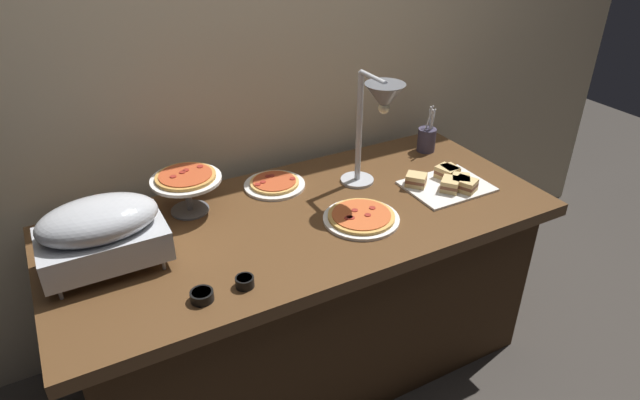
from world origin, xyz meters
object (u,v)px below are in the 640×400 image
object	(u,v)px
pizza_plate_front	(361,217)
sauce_cup_near	(202,295)
heat_lamp	(379,108)
sandwich_platter	(448,182)
utensil_holder	(427,139)
pizza_plate_raised_stand	(186,182)
chafing_dish	(101,231)
sauce_cup_far	(245,282)
pizza_plate_center	(274,184)

from	to	relation	value
pizza_plate_front	sauce_cup_near	xyz separation A→B (m)	(-0.66, -0.15, 0.00)
heat_lamp	sandwich_platter	xyz separation A→B (m)	(0.30, -0.09, -0.35)
sauce_cup_near	utensil_holder	distance (m)	1.37
heat_lamp	pizza_plate_raised_stand	size ratio (longest dim) A/B	1.82
chafing_dish	sandwich_platter	size ratio (longest dim) A/B	1.17
heat_lamp	pizza_plate_front	bearing A→B (deg)	-137.21
pizza_plate_front	sauce_cup_near	distance (m)	0.68
pizza_plate_front	sauce_cup_near	bearing A→B (deg)	-166.96
pizza_plate_raised_stand	sandwich_platter	world-z (taller)	pizza_plate_raised_stand
heat_lamp	utensil_holder	world-z (taller)	heat_lamp
chafing_dish	utensil_holder	bearing A→B (deg)	8.58
sauce_cup_near	sauce_cup_far	xyz separation A→B (m)	(0.14, -0.00, 0.00)
heat_lamp	sauce_cup_near	size ratio (longest dim) A/B	6.71
sandwich_platter	chafing_dish	bearing A→B (deg)	175.49
pizza_plate_front	sandwich_platter	world-z (taller)	sandwich_platter
sauce_cup_near	utensil_holder	xyz separation A→B (m)	(1.26, 0.53, 0.04)
chafing_dish	pizza_plate_front	distance (m)	0.91
sauce_cup_near	pizza_plate_raised_stand	bearing A→B (deg)	76.93
pizza_plate_center	sandwich_platter	distance (m)	0.72
pizza_plate_raised_stand	utensil_holder	size ratio (longest dim) A/B	1.18
pizza_plate_center	chafing_dish	bearing A→B (deg)	-161.15
pizza_plate_raised_stand	utensil_holder	bearing A→B (deg)	0.22
sauce_cup_far	pizza_plate_front	bearing A→B (deg)	16.38
pizza_plate_center	sauce_cup_near	bearing A→B (deg)	-131.65
pizza_plate_center	sauce_cup_far	world-z (taller)	sauce_cup_far
sandwich_platter	sauce_cup_far	world-z (taller)	sandwich_platter
pizza_plate_center	pizza_plate_raised_stand	size ratio (longest dim) A/B	0.96
heat_lamp	sauce_cup_near	distance (m)	0.94
sauce_cup_far	heat_lamp	bearing A→B (deg)	23.47
pizza_plate_center	pizza_plate_raised_stand	xyz separation A→B (m)	(-0.37, -0.02, 0.12)
sandwich_platter	pizza_plate_raised_stand	bearing A→B (deg)	161.96
sauce_cup_far	sandwich_platter	bearing A→B (deg)	11.74
pizza_plate_raised_stand	sandwich_platter	size ratio (longest dim) A/B	0.79
chafing_dish	pizza_plate_raised_stand	world-z (taller)	chafing_dish
heat_lamp	sauce_cup_far	xyz separation A→B (m)	(-0.68, -0.29, -0.35)
sauce_cup_near	chafing_dish	bearing A→B (deg)	125.30
pizza_plate_center	sauce_cup_far	bearing A→B (deg)	-122.51
sauce_cup_near	sauce_cup_far	world-z (taller)	sauce_cup_far
chafing_dish	pizza_plate_front	bearing A→B (deg)	-9.90
pizza_plate_raised_stand	sauce_cup_far	xyz separation A→B (m)	(0.02, -0.53, -0.11)
sandwich_platter	sauce_cup_far	size ratio (longest dim) A/B	5.63
sandwich_platter	sauce_cup_near	world-z (taller)	sandwich_platter
pizza_plate_front	pizza_plate_raised_stand	xyz separation A→B (m)	(-0.54, 0.37, 0.11)
sauce_cup_far	utensil_holder	size ratio (longest dim) A/B	0.27
chafing_dish	sauce_cup_far	distance (m)	0.49
pizza_plate_center	sandwich_platter	world-z (taller)	sandwich_platter
pizza_plate_front	sauce_cup_far	xyz separation A→B (m)	(-0.53, -0.15, 0.01)
pizza_plate_front	sandwich_platter	distance (m)	0.46
sandwich_platter	sauce_cup_far	bearing A→B (deg)	-168.26
sauce_cup_far	utensil_holder	xyz separation A→B (m)	(1.12, 0.53, 0.04)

